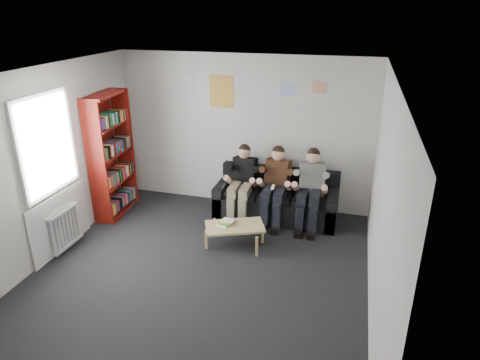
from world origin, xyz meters
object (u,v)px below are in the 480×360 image
at_px(sofa, 277,201).
at_px(person_left, 242,183).
at_px(coffee_table, 235,228).
at_px(bookshelf, 112,156).
at_px(person_middle, 275,186).
at_px(person_right, 310,190).

relative_size(sofa, person_left, 1.63).
bearing_deg(coffee_table, sofa, 69.86).
bearing_deg(sofa, coffee_table, -110.14).
distance_m(bookshelf, person_middle, 2.82).
bearing_deg(person_left, sofa, 23.39).
relative_size(sofa, person_right, 1.59).
distance_m(person_left, person_right, 1.15).
height_order(person_left, person_middle, person_middle).
xyz_separation_m(person_left, person_right, (1.15, -0.00, 0.01)).
bearing_deg(person_middle, person_right, 8.69).
xyz_separation_m(person_middle, person_right, (0.58, -0.00, 0.01)).
bearing_deg(sofa, person_middle, -90.00).
distance_m(person_middle, person_right, 0.58).
distance_m(sofa, bookshelf, 2.93).
relative_size(bookshelf, coffee_table, 2.44).
relative_size(bookshelf, person_right, 1.63).
relative_size(person_middle, person_right, 0.99).
height_order(coffee_table, person_left, person_left).
height_order(sofa, person_left, person_left).
xyz_separation_m(coffee_table, person_right, (1.00, 0.97, 0.34)).
xyz_separation_m(person_left, person_middle, (0.58, -0.00, 0.01)).
height_order(bookshelf, person_right, bookshelf).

